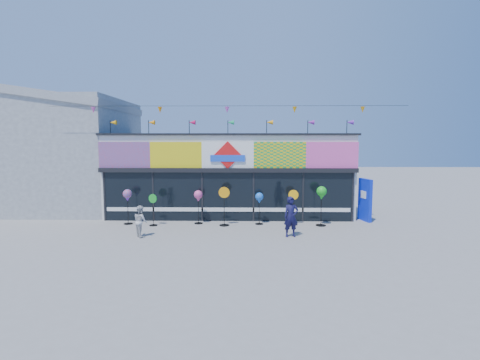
{
  "coord_description": "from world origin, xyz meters",
  "views": [
    {
      "loc": [
        0.9,
        -13.85,
        3.76
      ],
      "look_at": [
        0.6,
        2.0,
        2.09
      ],
      "focal_mm": 28.0,
      "sensor_mm": 36.0,
      "label": 1
    }
  ],
  "objects_px": {
    "blue_sign": "(365,200)",
    "spinner_3": "(224,205)",
    "spinner_6": "(322,194)",
    "spinner_1": "(153,209)",
    "spinner_5": "(293,206)",
    "spinner_0": "(127,196)",
    "spinner_2": "(198,197)",
    "adult_man": "(291,217)",
    "spinner_4": "(259,199)",
    "child": "(141,221)"
  },
  "relations": [
    {
      "from": "spinner_1",
      "to": "spinner_3",
      "type": "xyz_separation_m",
      "value": [
        3.16,
        0.06,
        0.17
      ]
    },
    {
      "from": "spinner_2",
      "to": "child",
      "type": "distance_m",
      "value": 3.12
    },
    {
      "from": "spinner_0",
      "to": "spinner_2",
      "type": "height_order",
      "value": "spinner_0"
    },
    {
      "from": "spinner_6",
      "to": "spinner_1",
      "type": "bearing_deg",
      "value": -179.08
    },
    {
      "from": "spinner_6",
      "to": "spinner_4",
      "type": "bearing_deg",
      "value": 174.74
    },
    {
      "from": "spinner_3",
      "to": "adult_man",
      "type": "relative_size",
      "value": 1.09
    },
    {
      "from": "spinner_6",
      "to": "spinner_5",
      "type": "bearing_deg",
      "value": 172.72
    },
    {
      "from": "adult_man",
      "to": "spinner_0",
      "type": "bearing_deg",
      "value": 151.83
    },
    {
      "from": "spinner_5",
      "to": "spinner_6",
      "type": "distance_m",
      "value": 1.35
    },
    {
      "from": "spinner_1",
      "to": "spinner_6",
      "type": "relative_size",
      "value": 0.8
    },
    {
      "from": "spinner_2",
      "to": "spinner_6",
      "type": "xyz_separation_m",
      "value": [
        5.49,
        -0.31,
        0.19
      ]
    },
    {
      "from": "spinner_4",
      "to": "adult_man",
      "type": "xyz_separation_m",
      "value": [
        1.18,
        -2.18,
        -0.36
      ]
    },
    {
      "from": "spinner_3",
      "to": "spinner_2",
      "type": "bearing_deg",
      "value": 162.75
    },
    {
      "from": "spinner_1",
      "to": "adult_man",
      "type": "distance_m",
      "value": 6.17
    },
    {
      "from": "spinner_1",
      "to": "spinner_5",
      "type": "height_order",
      "value": "spinner_5"
    },
    {
      "from": "spinner_6",
      "to": "adult_man",
      "type": "distance_m",
      "value": 2.55
    },
    {
      "from": "spinner_5",
      "to": "spinner_6",
      "type": "bearing_deg",
      "value": -7.28
    },
    {
      "from": "spinner_3",
      "to": "spinner_4",
      "type": "height_order",
      "value": "spinner_3"
    },
    {
      "from": "spinner_3",
      "to": "spinner_6",
      "type": "relative_size",
      "value": 0.98
    },
    {
      "from": "spinner_0",
      "to": "spinner_2",
      "type": "xyz_separation_m",
      "value": [
        3.17,
        0.14,
        -0.04
      ]
    },
    {
      "from": "spinner_5",
      "to": "spinner_2",
      "type": "bearing_deg",
      "value": 177.89
    },
    {
      "from": "spinner_2",
      "to": "spinner_5",
      "type": "distance_m",
      "value": 4.29
    },
    {
      "from": "spinner_0",
      "to": "spinner_1",
      "type": "distance_m",
      "value": 1.35
    },
    {
      "from": "spinner_1",
      "to": "spinner_6",
      "type": "distance_m",
      "value": 7.48
    },
    {
      "from": "spinner_3",
      "to": "spinner_5",
      "type": "height_order",
      "value": "spinner_3"
    },
    {
      "from": "spinner_3",
      "to": "adult_man",
      "type": "bearing_deg",
      "value": -34.38
    },
    {
      "from": "blue_sign",
      "to": "spinner_2",
      "type": "distance_m",
      "value": 7.78
    },
    {
      "from": "blue_sign",
      "to": "child",
      "type": "relative_size",
      "value": 1.61
    },
    {
      "from": "spinner_0",
      "to": "spinner_1",
      "type": "relative_size",
      "value": 1.12
    },
    {
      "from": "spinner_0",
      "to": "adult_man",
      "type": "height_order",
      "value": "adult_man"
    },
    {
      "from": "spinner_4",
      "to": "spinner_6",
      "type": "distance_m",
      "value": 2.75
    },
    {
      "from": "spinner_3",
      "to": "child",
      "type": "relative_size",
      "value": 1.4
    },
    {
      "from": "spinner_2",
      "to": "spinner_4",
      "type": "height_order",
      "value": "spinner_2"
    },
    {
      "from": "spinner_2",
      "to": "spinner_1",
      "type": "bearing_deg",
      "value": -167.58
    },
    {
      "from": "spinner_2",
      "to": "spinner_3",
      "type": "bearing_deg",
      "value": -17.25
    },
    {
      "from": "spinner_0",
      "to": "spinner_6",
      "type": "height_order",
      "value": "spinner_6"
    },
    {
      "from": "spinner_5",
      "to": "child",
      "type": "relative_size",
      "value": 1.28
    },
    {
      "from": "spinner_0",
      "to": "spinner_5",
      "type": "height_order",
      "value": "spinner_0"
    },
    {
      "from": "adult_man",
      "to": "child",
      "type": "relative_size",
      "value": 1.28
    },
    {
      "from": "child",
      "to": "spinner_6",
      "type": "bearing_deg",
      "value": -110.51
    },
    {
      "from": "spinner_3",
      "to": "child",
      "type": "distance_m",
      "value": 3.74
    },
    {
      "from": "spinner_1",
      "to": "spinner_2",
      "type": "bearing_deg",
      "value": 12.42
    },
    {
      "from": "blue_sign",
      "to": "spinner_3",
      "type": "bearing_deg",
      "value": 176.27
    },
    {
      "from": "spinner_4",
      "to": "spinner_2",
      "type": "bearing_deg",
      "value": 178.73
    },
    {
      "from": "adult_man",
      "to": "child",
      "type": "height_order",
      "value": "adult_man"
    },
    {
      "from": "spinner_1",
      "to": "spinner_3",
      "type": "distance_m",
      "value": 3.16
    },
    {
      "from": "spinner_1",
      "to": "child",
      "type": "xyz_separation_m",
      "value": [
        -0.01,
        -1.91,
        -0.13
      ]
    },
    {
      "from": "spinner_3",
      "to": "spinner_4",
      "type": "bearing_deg",
      "value": 11.22
    },
    {
      "from": "adult_man",
      "to": "child",
      "type": "bearing_deg",
      "value": 169.23
    },
    {
      "from": "blue_sign",
      "to": "spinner_0",
      "type": "relative_size",
      "value": 1.25
    }
  ]
}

